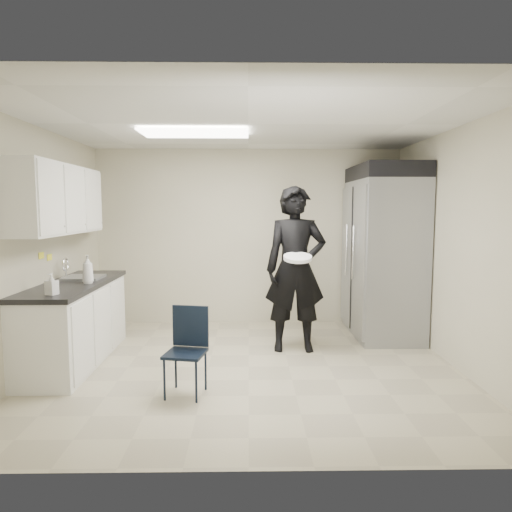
{
  "coord_description": "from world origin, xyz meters",
  "views": [
    {
      "loc": [
        0.0,
        -4.84,
        1.73
      ],
      "look_at": [
        0.08,
        0.2,
        1.2
      ],
      "focal_mm": 32.0,
      "sensor_mm": 36.0,
      "label": 1
    }
  ],
  "objects_px": {
    "commercial_fridge": "(383,259)",
    "folding_chair": "(185,354)",
    "man_tuxedo": "(295,269)",
    "lower_counter": "(75,324)"
  },
  "relations": [
    {
      "from": "commercial_fridge",
      "to": "folding_chair",
      "type": "height_order",
      "value": "commercial_fridge"
    },
    {
      "from": "commercial_fridge",
      "to": "man_tuxedo",
      "type": "distance_m",
      "value": 1.43
    },
    {
      "from": "man_tuxedo",
      "to": "folding_chair",
      "type": "bearing_deg",
      "value": -130.32
    },
    {
      "from": "lower_counter",
      "to": "commercial_fridge",
      "type": "bearing_deg",
      "value": 15.88
    },
    {
      "from": "commercial_fridge",
      "to": "folding_chair",
      "type": "relative_size",
      "value": 2.66
    },
    {
      "from": "lower_counter",
      "to": "commercial_fridge",
      "type": "height_order",
      "value": "commercial_fridge"
    },
    {
      "from": "folding_chair",
      "to": "man_tuxedo",
      "type": "distance_m",
      "value": 1.87
    },
    {
      "from": "lower_counter",
      "to": "man_tuxedo",
      "type": "distance_m",
      "value": 2.61
    },
    {
      "from": "man_tuxedo",
      "to": "commercial_fridge",
      "type": "bearing_deg",
      "value": 28.21
    },
    {
      "from": "folding_chair",
      "to": "commercial_fridge",
      "type": "bearing_deg",
      "value": 50.81
    }
  ]
}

